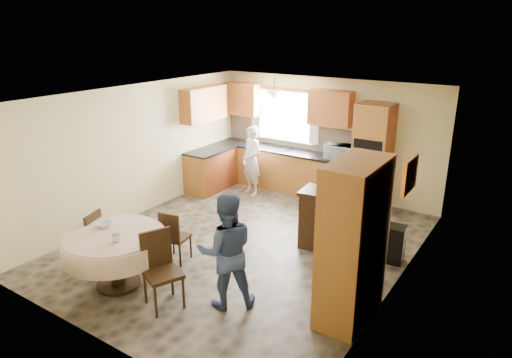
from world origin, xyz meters
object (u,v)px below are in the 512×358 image
Objects in this scene: oven_tower at (372,157)px; chair_right at (160,265)px; cupboard at (353,242)px; chair_left at (89,238)px; person_sink at (252,161)px; chair_back at (173,235)px; dining_table at (115,245)px; person_dining at (226,251)px; sideboard at (339,224)px.

oven_tower is 4.88m from chair_right.
chair_left is (-3.70, -1.07, -0.52)m from cupboard.
person_sink reaches higher than chair_left.
chair_right is at bearing 113.79° from chair_back.
chair_left is 1.23m from chair_back.
person_sink is (-1.31, 4.08, 0.19)m from chair_right.
oven_tower is at bearing -125.07° from chair_back.
person_sink is at bearing -164.98° from oven_tower.
chair_right is (0.62, -0.89, 0.09)m from chair_back.
dining_table is 0.90× the size of person_dining.
oven_tower is 1.51× the size of dining_table.
chair_left is at bearing -143.44° from sideboard.
oven_tower is 2.15m from sideboard.
cupboard is 3.25m from dining_table.
sideboard is 3.89m from chair_left.
dining_table is 1.52× the size of chair_left.
chair_right is 0.68× the size of person_sink.
chair_left is at bearing 111.76° from chair_right.
person_dining is (2.05, -3.62, 0.03)m from person_sink.
chair_left is at bearing -163.91° from cupboard.
cupboard is 4.58m from person_sink.
chair_right reaches higher than sideboard.
chair_back is 0.84× the size of chair_right.
chair_left is 0.61× the size of person_sink.
dining_table is (-2.18, -2.70, 0.16)m from sideboard.
cupboard is 1.46× the size of dining_table.
sideboard is 0.83× the size of person_dining.
oven_tower reaches higher than person_dining.
oven_tower is 2.08× the size of chair_right.
dining_table is at bearing -112.17° from oven_tower.
person_dining is at bearing -94.85° from oven_tower.
person_sink is at bearing 41.81° from chair_right.
sideboard is at bearing -2.82° from chair_right.
chair_back is at bearing -143.57° from sideboard.
oven_tower reaches higher than chair_right.
cupboard is at bearing 88.24° from chair_left.
chair_right is at bearing -122.49° from sideboard.
chair_back is at bearing -114.15° from oven_tower.
chair_right reaches higher than chair_back.
chair_right is (-2.17, -1.12, -0.46)m from cupboard.
person_dining is at bearing -34.31° from chair_right.
dining_table is at bearing -159.03° from cupboard.
chair_left is at bearing 31.63° from chair_back.
cupboard is 2.01× the size of chair_right.
person_dining is at bearing 151.25° from chair_back.
cupboard is at bearing -38.66° from chair_right.
chair_right is (1.53, -0.06, 0.05)m from chair_left.
cupboard is at bearing -20.08° from person_sink.
oven_tower is at bearing 67.83° from dining_table.
chair_right is (-1.35, -2.67, 0.10)m from sideboard.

